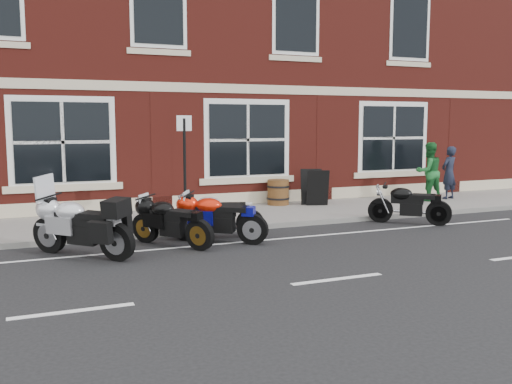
# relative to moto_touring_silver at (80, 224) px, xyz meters

# --- Properties ---
(ground) EXTENTS (80.00, 80.00, 0.00)m
(ground) POSITION_rel_moto_touring_silver_xyz_m (3.56, -0.21, -0.61)
(ground) COLOR black
(ground) RESTS_ON ground
(sidewalk) EXTENTS (30.00, 3.00, 0.12)m
(sidewalk) POSITION_rel_moto_touring_silver_xyz_m (3.56, 2.79, -0.55)
(sidewalk) COLOR slate
(sidewalk) RESTS_ON ground
(kerb) EXTENTS (30.00, 0.16, 0.12)m
(kerb) POSITION_rel_moto_touring_silver_xyz_m (3.56, 1.21, -0.55)
(kerb) COLOR slate
(kerb) RESTS_ON ground
(pub_building) EXTENTS (24.00, 12.00, 12.00)m
(pub_building) POSITION_rel_moto_touring_silver_xyz_m (3.56, 10.29, 5.39)
(pub_building) COLOR maroon
(pub_building) RESTS_ON ground
(moto_touring_silver) EXTENTS (1.65, 1.77, 1.50)m
(moto_touring_silver) POSITION_rel_moto_touring_silver_xyz_m (0.00, 0.00, 0.00)
(moto_touring_silver) COLOR black
(moto_touring_silver) RESTS_ON ground
(moto_sport_red) EXTENTS (1.71, 1.38, 0.93)m
(moto_sport_red) POSITION_rel_moto_touring_silver_xyz_m (2.73, 0.18, -0.07)
(moto_sport_red) COLOR black
(moto_sport_red) RESTS_ON ground
(moto_sport_black) EXTENTS (1.27, 1.71, 0.90)m
(moto_sport_black) POSITION_rel_moto_touring_silver_xyz_m (1.76, 0.21, -0.09)
(moto_sport_black) COLOR black
(moto_sport_black) RESTS_ON ground
(moto_sport_silver) EXTENTS (1.91, 0.81, 0.90)m
(moto_sport_silver) POSITION_rel_moto_touring_silver_xyz_m (2.86, 0.67, -0.09)
(moto_sport_silver) COLOR black
(moto_sport_silver) RESTS_ON ground
(moto_naked_black) EXTENTS (1.54, 1.44, 0.89)m
(moto_naked_black) POSITION_rel_moto_touring_silver_xyz_m (7.72, 0.45, -0.10)
(moto_naked_black) COLOR black
(moto_naked_black) RESTS_ON ground
(pedestrian_left) EXTENTS (0.67, 0.53, 1.62)m
(pedestrian_left) POSITION_rel_moto_touring_silver_xyz_m (11.23, 3.02, 0.32)
(pedestrian_left) COLOR black
(pedestrian_left) RESTS_ON sidewalk
(pedestrian_right) EXTENTS (0.89, 0.71, 1.76)m
(pedestrian_right) POSITION_rel_moto_touring_silver_xyz_m (10.34, 2.89, 0.39)
(pedestrian_right) COLOR #1C622A
(pedestrian_right) RESTS_ON sidewalk
(a_board_sign) EXTENTS (0.71, 0.58, 1.03)m
(a_board_sign) POSITION_rel_moto_touring_silver_xyz_m (6.75, 3.39, 0.02)
(a_board_sign) COLOR black
(a_board_sign) RESTS_ON sidewalk
(barrel_planter) EXTENTS (0.65, 0.65, 0.72)m
(barrel_planter) POSITION_rel_moto_touring_silver_xyz_m (5.84, 3.89, -0.13)
(barrel_planter) COLOR #543316
(barrel_planter) RESTS_ON sidewalk
(parking_sign) EXTENTS (0.35, 0.07, 2.50)m
(parking_sign) POSITION_rel_moto_touring_silver_xyz_m (2.56, 1.99, 0.96)
(parking_sign) COLOR black
(parking_sign) RESTS_ON sidewalk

